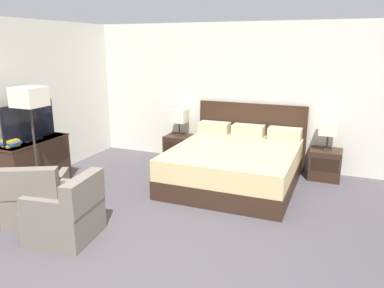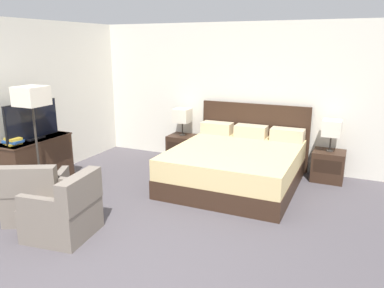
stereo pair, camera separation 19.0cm
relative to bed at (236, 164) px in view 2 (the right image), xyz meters
name	(u,v)px [view 2 (the right image)]	position (x,y,z in m)	size (l,w,h in m)	color
ground_plane	(117,264)	(-0.39, -2.67, -0.32)	(11.15, 11.15, 0.00)	#4C474C
wall_back	(236,95)	(-0.39, 1.08, 0.94)	(6.53, 0.06, 2.53)	silver
wall_left	(30,102)	(-3.08, -1.11, 0.94)	(0.06, 5.52, 2.53)	silver
bed	(236,164)	(0.00, 0.00, 0.00)	(1.93, 2.12, 1.14)	#332116
nightstand_left	(183,148)	(-1.31, 0.76, -0.08)	(0.49, 0.45, 0.49)	#332116
nightstand_right	(328,166)	(1.31, 0.76, -0.08)	(0.49, 0.45, 0.49)	#332116
table_lamp_left	(182,116)	(-1.31, 0.76, 0.55)	(0.29, 0.29, 0.51)	#332D28
table_lamp_right	(332,128)	(1.31, 0.76, 0.55)	(0.29, 0.29, 0.51)	#332D28
dresser	(36,162)	(-2.79, -1.37, 0.07)	(0.47, 1.15, 0.76)	#332116
tv	(32,121)	(-2.79, -1.36, 0.71)	(0.18, 0.96, 0.56)	black
book_red_cover	(13,143)	(-2.80, -1.73, 0.45)	(0.19, 0.19, 0.03)	gold
book_blue_cover	(13,141)	(-2.80, -1.73, 0.48)	(0.25, 0.18, 0.03)	#234C8E
book_small_top	(13,139)	(-2.79, -1.73, 0.52)	(0.21, 0.17, 0.04)	gold
armchair_by_window	(36,197)	(-1.92, -2.22, -0.04)	(0.92, 0.93, 0.76)	#70665B
armchair_companion	(65,213)	(-1.27, -2.42, -0.04)	(0.77, 0.77, 0.76)	#70665B
floor_lamp	(32,103)	(-2.47, -1.62, 1.05)	(0.38, 0.38, 1.59)	#332D28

